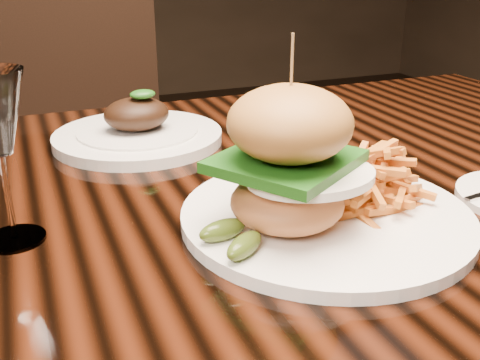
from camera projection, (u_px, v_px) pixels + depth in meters
name	position (u px, v px, depth m)	size (l,w,h in m)	color
dining_table	(229.00, 227.00, 0.82)	(1.60, 0.90, 0.75)	black
burger_plate	(322.00, 179.00, 0.64)	(0.34, 0.34, 0.22)	white
ramekin	(301.00, 184.00, 0.74)	(0.07, 0.07, 0.03)	white
far_dish	(138.00, 132.00, 0.94)	(0.28, 0.28, 0.09)	white
chair_far	(90.00, 142.00, 1.61)	(0.46, 0.47, 0.95)	black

